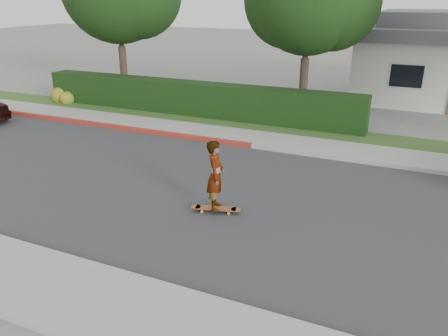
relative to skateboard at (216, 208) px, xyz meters
The scene contains 12 objects.
ground 2.11m from the skateboard, 154.82° to the left, with size 120.00×120.00×0.00m, color slate.
road 2.11m from the skateboard, 154.82° to the left, with size 60.00×8.00×0.01m, color #2D2D30.
curb_near 3.73m from the skateboard, 120.77° to the right, with size 60.00×0.20×0.15m, color #9E9E99.
sidewalk_near 4.53m from the skateboard, 114.93° to the right, with size 60.00×1.60×0.12m, color gray.
curb_far 5.35m from the skateboard, 110.89° to the left, with size 60.00×0.20×0.15m, color #9E9E99.
curb_red_section 8.52m from the skateboard, 144.12° to the left, with size 12.00×0.21×0.15m, color maroon.
sidewalk_far 6.20m from the skateboard, 107.92° to the left, with size 60.00×1.60×0.12m, color gray.
planting_strip 7.74m from the skateboard, 104.27° to the left, with size 60.00×1.60×0.10m, color #2D4C1E.
hedge 9.49m from the skateboard, 121.22° to the left, with size 15.00×1.00×1.50m, color black.
flowering_shrub 14.15m from the skateboard, 147.36° to the left, with size 1.40×1.00×0.90m.
skateboard is the anchor object (origin of this frame).
skateboarder 0.88m from the skateboard, behind, with size 0.63×0.42×1.73m, color white.
Camera 1 is at (5.98, -9.61, 4.97)m, focal length 35.00 mm.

